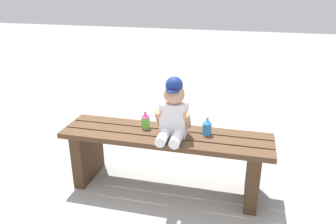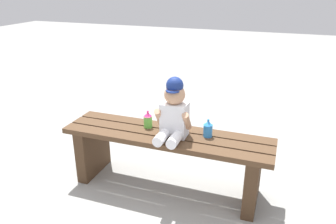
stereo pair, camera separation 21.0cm
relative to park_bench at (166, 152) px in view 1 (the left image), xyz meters
name	(u,v)px [view 1 (the left image)]	position (x,y,z in m)	size (l,w,h in m)	color
ground_plane	(166,186)	(0.00, 0.00, -0.29)	(16.00, 16.00, 0.00)	#999993
park_bench	(166,152)	(0.00, 0.00, 0.00)	(1.43, 0.35, 0.43)	#513823
child_figure	(173,111)	(0.06, -0.03, 0.32)	(0.23, 0.27, 0.40)	white
sippy_cup_left	(146,120)	(-0.16, 0.05, 0.20)	(0.06, 0.06, 0.12)	#66CC4C
sippy_cup_right	(207,127)	(0.27, 0.05, 0.20)	(0.06, 0.06, 0.12)	#338CE5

